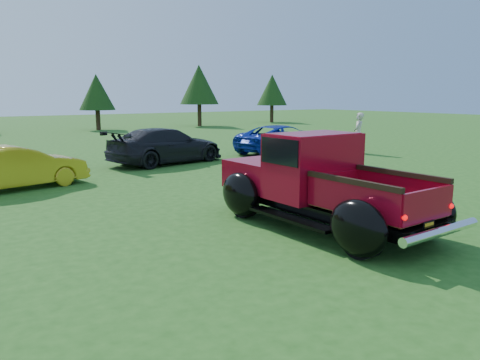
# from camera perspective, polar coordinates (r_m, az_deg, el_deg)

# --- Properties ---
(ground) EXTENTS (120.00, 120.00, 0.00)m
(ground) POSITION_cam_1_polar(r_m,az_deg,el_deg) (9.84, 3.40, -6.06)
(ground) COLOR #1F4D16
(ground) RESTS_ON ground
(tree_mid_right) EXTENTS (2.82, 2.82, 4.40)m
(tree_mid_right) POSITION_cam_1_polar(r_m,az_deg,el_deg) (39.27, -17.08, 10.19)
(tree_mid_right) COLOR #332114
(tree_mid_right) RESTS_ON ground
(tree_east) EXTENTS (3.46, 3.46, 5.40)m
(tree_east) POSITION_cam_1_polar(r_m,az_deg,el_deg) (42.41, -5.01, 11.50)
(tree_east) COLOR #332114
(tree_east) RESTS_ON ground
(tree_far_east) EXTENTS (3.07, 3.07, 4.80)m
(tree_far_east) POSITION_cam_1_polar(r_m,az_deg,el_deg) (48.25, 3.93, 10.89)
(tree_far_east) COLOR #332114
(tree_far_east) RESTS_ON ground
(pickup_truck) EXTENTS (2.64, 5.40, 1.98)m
(pickup_truck) POSITION_cam_1_polar(r_m,az_deg,el_deg) (10.24, 8.79, -0.12)
(pickup_truck) COLOR black
(pickup_truck) RESTS_ON ground
(show_car_yellow) EXTENTS (4.11, 2.14, 1.29)m
(show_car_yellow) POSITION_cam_1_polar(r_m,az_deg,el_deg) (15.44, -25.42, 1.41)
(show_car_yellow) COLOR #B79C18
(show_car_yellow) RESTS_ON ground
(show_car_grey) EXTENTS (5.31, 2.96, 1.45)m
(show_car_grey) POSITION_cam_1_polar(r_m,az_deg,el_deg) (19.41, -8.97, 4.16)
(show_car_grey) COLOR black
(show_car_grey) RESTS_ON ground
(show_car_blue) EXTENTS (5.19, 3.03, 1.36)m
(show_car_blue) POSITION_cam_1_polar(r_m,az_deg,el_deg) (22.58, 5.17, 4.98)
(show_car_blue) COLOR #0E269B
(show_car_blue) RESTS_ON ground
(spectator) EXTENTS (0.85, 0.77, 1.94)m
(spectator) POSITION_cam_1_polar(r_m,az_deg,el_deg) (23.16, 14.22, 5.57)
(spectator) COLOR #C0B4A6
(spectator) RESTS_ON ground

